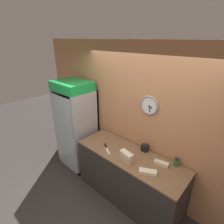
% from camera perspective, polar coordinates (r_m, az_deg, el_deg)
% --- Properties ---
extents(wall_back, '(5.20, 0.09, 2.70)m').
position_cam_1_polar(wall_back, '(3.05, 10.48, -3.96)').
color(wall_back, tan).
rests_on(wall_back, ground_plane).
extents(prep_counter, '(1.91, 0.67, 0.92)m').
position_cam_1_polar(prep_counter, '(3.30, 5.44, -20.20)').
color(prep_counter, '#332D28').
rests_on(prep_counter, ground_plane).
extents(beverage_cooler, '(0.75, 0.65, 1.94)m').
position_cam_1_polar(beverage_cooler, '(3.87, -11.09, -2.81)').
color(beverage_cooler, '#B2B7BC').
rests_on(beverage_cooler, ground_plane).
extents(sandwich_stack_bottom, '(0.24, 0.13, 0.06)m').
position_cam_1_polar(sandwich_stack_bottom, '(2.84, 4.68, -15.40)').
color(sandwich_stack_bottom, tan).
rests_on(sandwich_stack_bottom, prep_counter).
extents(sandwich_stack_middle, '(0.24, 0.13, 0.06)m').
position_cam_1_polar(sandwich_stack_middle, '(2.81, 4.72, -14.47)').
color(sandwich_stack_middle, tan).
rests_on(sandwich_stack_middle, sandwich_stack_bottom).
extents(sandwich_stack_top, '(0.24, 0.14, 0.06)m').
position_cam_1_polar(sandwich_stack_top, '(2.77, 4.76, -13.51)').
color(sandwich_stack_top, beige).
rests_on(sandwich_stack_top, sandwich_stack_middle).
extents(sandwich_flat_left, '(0.23, 0.13, 0.06)m').
position_cam_1_polar(sandwich_flat_left, '(2.88, 15.78, -15.85)').
color(sandwich_flat_left, beige).
rests_on(sandwich_flat_left, prep_counter).
extents(sandwich_flat_right, '(0.27, 0.20, 0.05)m').
position_cam_1_polar(sandwich_flat_right, '(2.69, 11.61, -18.63)').
color(sandwich_flat_right, beige).
rests_on(sandwich_flat_right, prep_counter).
extents(chefs_knife, '(0.28, 0.19, 0.02)m').
position_cam_1_polar(chefs_knife, '(3.15, -1.86, -11.45)').
color(chefs_knife, silver).
rests_on(chefs_knife, prep_counter).
extents(condiment_jar, '(0.08, 0.08, 0.13)m').
position_cam_1_polar(condiment_jar, '(2.91, 20.31, -15.09)').
color(condiment_jar, '#336B38').
rests_on(condiment_jar, prep_counter).
extents(napkin_dispenser, '(0.11, 0.09, 0.12)m').
position_cam_1_polar(napkin_dispenser, '(3.09, 10.64, -11.47)').
color(napkin_dispenser, black).
rests_on(napkin_dispenser, prep_counter).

